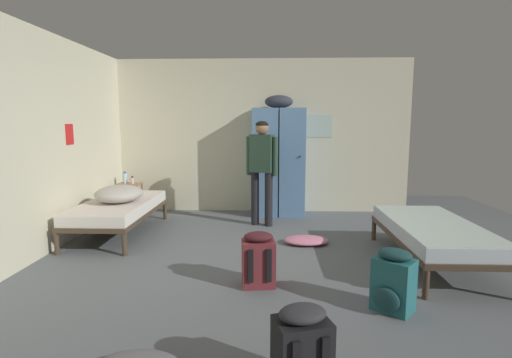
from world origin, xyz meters
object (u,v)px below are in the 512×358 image
Objects in this scene: backpack_black at (301,351)px; clothes_pile_pink at (306,240)px; bedding_heap at (119,194)px; locker_bank at (278,160)px; shelf_unit at (130,196)px; backpack_maroon at (258,260)px; bed_right at (433,232)px; lotion_bottle at (132,180)px; water_bottle at (125,178)px; person_traveler at (262,163)px; backpack_teal at (393,282)px; bed_left_rear at (119,209)px.

clothes_pile_pink is (0.29, 2.92, -0.21)m from backpack_black.
locker_bank is at bearing 31.38° from bedding_heap.
shelf_unit is 1.04× the size of backpack_black.
bed_right is at bearing 18.68° from backpack_maroon.
bedding_heap is at bearing -79.21° from lotion_bottle.
locker_bank is 2.53m from lotion_bottle.
backpack_maroon reaches higher than bed_right.
locker_bank is at bearing 3.54° from water_bottle.
bedding_heap reaches higher than clothes_pile_pink.
locker_bank is at bearing 85.38° from backpack_maroon.
shelf_unit is at bearing 152.67° from clothes_pile_pink.
locker_bank is 3.76× the size of backpack_maroon.
water_bottle reaches higher than shelf_unit.
person_traveler is 3.14m from backpack_teal.
lotion_bottle is (0.15, -0.06, -0.03)m from water_bottle.
backpack_teal is at bearing -34.04° from bedding_heap.
bed_left_rear is 3.20× the size of clothes_pile_pink.
shelf_unit is 1.27m from bedding_heap.
water_bottle is (-2.38, 0.58, -0.32)m from person_traveler.
bedding_heap reaches higher than bed_right.
water_bottle is at bearing 136.52° from backpack_teal.
shelf_unit is 0.79× the size of bedding_heap.
lotion_bottle reaches higher than clothes_pile_pink.
person_traveler reaches higher than bedding_heap.
water_bottle is at bearing 166.42° from person_traveler.
water_bottle reaches higher than backpack_teal.
bed_left_rear is at bearing -77.74° from shelf_unit.
person_traveler is 2.43m from backpack_maroon.
backpack_maroon is at bearing -39.80° from bed_left_rear.
water_bottle is 0.16m from lotion_bottle.
lotion_bottle is 0.24× the size of backpack_black.
backpack_black is at bearing -54.05° from bedding_heap.
bed_left_rear is 3.45× the size of backpack_maroon.
locker_bank is 1.27× the size of person_traveler.
backpack_teal and backpack_black have the same top height.
clothes_pile_pink is at bearing -27.33° from shelf_unit.
bed_right reaches higher than clothes_pile_pink.
lotion_bottle is at bearing 152.73° from clothes_pile_pink.
bed_right is 4.91m from water_bottle.
bedding_heap is at bearing -53.02° from bed_left_rear.
backpack_black is 1.00× the size of backpack_maroon.
lotion_bottle is 4.79m from backpack_teal.
backpack_maroon is 0.93× the size of clothes_pile_pink.
water_bottle is 3.42m from clothes_pile_pink.
water_bottle is at bearing -176.46° from locker_bank.
bed_left_rear and bed_right have the same top height.
bed_right is 2.66m from person_traveler.
lotion_bottle reaches higher than bed_right.
water_bottle is at bearing 152.91° from bed_right.
bedding_heap is 1.28m from water_bottle.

